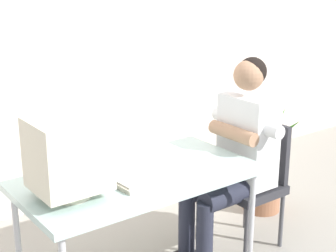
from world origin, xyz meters
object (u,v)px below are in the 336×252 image
(keyboard, at_px, (119,176))
(potted_plant, at_px, (263,168))
(office_chair, at_px, (254,177))
(crt_monitor, at_px, (69,154))
(desk_mug, at_px, (93,159))
(person_seated, at_px, (236,152))
(desk, at_px, (139,182))

(keyboard, bearing_deg, potted_plant, 10.55)
(keyboard, xyz_separation_m, office_chair, (1.06, -0.03, -0.26))
(crt_monitor, bearing_deg, desk_mug, 45.00)
(crt_monitor, relative_size, keyboard, 0.93)
(crt_monitor, xyz_separation_m, desk_mug, (0.29, 0.29, -0.18))
(office_chair, height_order, person_seated, person_seated)
(crt_monitor, height_order, person_seated, person_seated)
(crt_monitor, distance_m, keyboard, 0.39)
(office_chair, distance_m, desk_mug, 1.16)
(crt_monitor, relative_size, potted_plant, 0.49)
(keyboard, relative_size, person_seated, 0.34)
(desk, relative_size, potted_plant, 1.61)
(crt_monitor, bearing_deg, keyboard, 8.25)
(office_chair, relative_size, potted_plant, 1.02)
(desk, bearing_deg, person_seated, -2.15)
(potted_plant, distance_m, desk_mug, 1.58)
(keyboard, xyz_separation_m, desk_mug, (-0.03, 0.25, 0.03))
(desk, xyz_separation_m, desk_mug, (-0.15, 0.25, 0.10))
(crt_monitor, relative_size, person_seated, 0.31)
(potted_plant, xyz_separation_m, desk_mug, (-1.52, -0.03, 0.43))
(desk, bearing_deg, keyboard, 178.34)
(desk_mug, bearing_deg, office_chair, -14.38)
(office_chair, relative_size, person_seated, 0.65)
(desk, relative_size, person_seated, 1.04)
(person_seated, bearing_deg, desk, 177.85)
(office_chair, distance_m, potted_plant, 0.55)
(keyboard, distance_m, person_seated, 0.87)
(office_chair, xyz_separation_m, potted_plant, (0.43, 0.31, -0.14))
(keyboard, bearing_deg, desk, -1.66)
(office_chair, distance_m, person_seated, 0.29)
(potted_plant, bearing_deg, crt_monitor, -169.85)
(person_seated, height_order, potted_plant, person_seated)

